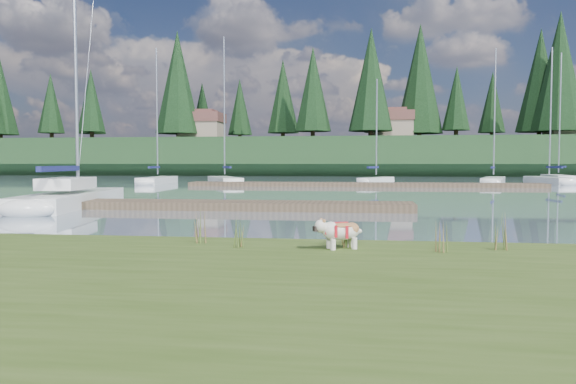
# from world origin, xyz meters

# --- Properties ---
(ground) EXTENTS (200.00, 200.00, 0.00)m
(ground) POSITION_xyz_m (0.00, 30.00, 0.00)
(ground) COLOR gray
(ground) RESTS_ON ground
(bank) EXTENTS (60.00, 9.00, 0.35)m
(bank) POSITION_xyz_m (0.00, -6.00, 0.17)
(bank) COLOR #3C501D
(bank) RESTS_ON ground
(ridge) EXTENTS (200.00, 20.00, 5.00)m
(ridge) POSITION_xyz_m (0.00, 73.00, 2.50)
(ridge) COLOR black
(ridge) RESTS_ON ground
(bulldog) EXTENTS (0.84, 0.57, 0.49)m
(bulldog) POSITION_xyz_m (1.76, -2.61, 0.66)
(bulldog) COLOR silver
(bulldog) RESTS_ON bank
(sailboat_main) EXTENTS (3.60, 10.10, 14.15)m
(sailboat_main) POSITION_xyz_m (-9.85, 10.35, 0.42)
(sailboat_main) COLOR silver
(sailboat_main) RESTS_ON ground
(dock_near) EXTENTS (16.00, 2.00, 0.30)m
(dock_near) POSITION_xyz_m (-4.00, 9.00, 0.15)
(dock_near) COLOR #4C3D2C
(dock_near) RESTS_ON ground
(dock_far) EXTENTS (26.00, 2.20, 0.30)m
(dock_far) POSITION_xyz_m (2.00, 30.00, 0.15)
(dock_far) COLOR #4C3D2C
(dock_far) RESTS_ON ground
(sailboat_bg_0) EXTENTS (2.08, 8.02, 11.52)m
(sailboat_bg_0) POSITION_xyz_m (-15.26, 34.47, 0.32)
(sailboat_bg_0) COLOR silver
(sailboat_bg_0) RESTS_ON ground
(sailboat_bg_1) EXTENTS (5.03, 8.27, 12.44)m
(sailboat_bg_1) POSITION_xyz_m (-9.88, 35.18, 0.33)
(sailboat_bg_1) COLOR silver
(sailboat_bg_1) RESTS_ON ground
(sailboat_bg_2) EXTENTS (3.41, 5.56, 8.73)m
(sailboat_bg_2) POSITION_xyz_m (3.35, 35.25, 0.34)
(sailboat_bg_2) COLOR silver
(sailboat_bg_2) RESTS_ON ground
(sailboat_bg_3) EXTENTS (3.55, 7.73, 11.23)m
(sailboat_bg_3) POSITION_xyz_m (12.90, 36.75, 0.33)
(sailboat_bg_3) COLOR silver
(sailboat_bg_3) RESTS_ON ground
(sailboat_bg_4) EXTENTS (2.50, 7.98, 11.58)m
(sailboat_bg_4) POSITION_xyz_m (17.65, 38.90, 0.33)
(sailboat_bg_4) COLOR silver
(sailboat_bg_4) RESTS_ON ground
(sailboat_bg_5) EXTENTS (2.58, 9.04, 12.63)m
(sailboat_bg_5) POSITION_xyz_m (21.24, 47.26, 0.32)
(sailboat_bg_5) COLOR silver
(sailboat_bg_5) RESTS_ON ground
(weed_0) EXTENTS (0.17, 0.14, 0.54)m
(weed_0) POSITION_xyz_m (0.09, -2.68, 0.58)
(weed_0) COLOR #475B23
(weed_0) RESTS_ON bank
(weed_1) EXTENTS (0.17, 0.14, 0.42)m
(weed_1) POSITION_xyz_m (1.85, -2.20, 0.53)
(weed_1) COLOR #475B23
(weed_1) RESTS_ON bank
(weed_2) EXTENTS (0.17, 0.14, 0.60)m
(weed_2) POSITION_xyz_m (3.38, -2.76, 0.60)
(weed_2) COLOR #475B23
(weed_2) RESTS_ON bank
(weed_3) EXTENTS (0.17, 0.14, 0.63)m
(weed_3) POSITION_xyz_m (-0.74, -2.31, 0.61)
(weed_3) COLOR #475B23
(weed_3) RESTS_ON bank
(weed_4) EXTENTS (0.17, 0.14, 0.44)m
(weed_4) POSITION_xyz_m (1.91, -2.55, 0.53)
(weed_4) COLOR #475B23
(weed_4) RESTS_ON bank
(weed_5) EXTENTS (0.17, 0.14, 0.64)m
(weed_5) POSITION_xyz_m (4.36, -2.37, 0.62)
(weed_5) COLOR #475B23
(weed_5) RESTS_ON bank
(mud_lip) EXTENTS (60.00, 0.50, 0.14)m
(mud_lip) POSITION_xyz_m (0.00, -1.60, 0.07)
(mud_lip) COLOR #33281C
(mud_lip) RESTS_ON ground
(conifer_1) EXTENTS (4.40, 4.40, 11.30)m
(conifer_1) POSITION_xyz_m (-40.00, 71.00, 11.28)
(conifer_1) COLOR #382619
(conifer_1) RESTS_ON ridge
(conifer_2) EXTENTS (6.60, 6.60, 16.05)m
(conifer_2) POSITION_xyz_m (-25.00, 68.00, 13.54)
(conifer_2) COLOR #382619
(conifer_2) RESTS_ON ridge
(conifer_3) EXTENTS (4.84, 4.84, 12.25)m
(conifer_3) POSITION_xyz_m (-10.00, 72.00, 11.74)
(conifer_3) COLOR #382619
(conifer_3) RESTS_ON ridge
(conifer_4) EXTENTS (6.16, 6.16, 15.10)m
(conifer_4) POSITION_xyz_m (3.00, 66.00, 13.09)
(conifer_4) COLOR #382619
(conifer_4) RESTS_ON ridge
(conifer_5) EXTENTS (3.96, 3.96, 10.35)m
(conifer_5) POSITION_xyz_m (15.00, 70.00, 10.83)
(conifer_5) COLOR #382619
(conifer_5) RESTS_ON ridge
(conifer_6) EXTENTS (7.04, 7.04, 17.00)m
(conifer_6) POSITION_xyz_m (28.00, 68.00, 13.99)
(conifer_6) COLOR #382619
(conifer_6) RESTS_ON ridge
(house_0) EXTENTS (6.30, 5.30, 4.65)m
(house_0) POSITION_xyz_m (-22.00, 70.00, 7.31)
(house_0) COLOR gray
(house_0) RESTS_ON ridge
(house_1) EXTENTS (6.30, 5.30, 4.65)m
(house_1) POSITION_xyz_m (6.00, 71.00, 7.31)
(house_1) COLOR gray
(house_1) RESTS_ON ridge
(house_2) EXTENTS (6.30, 5.30, 4.65)m
(house_2) POSITION_xyz_m (30.00, 69.00, 7.31)
(house_2) COLOR gray
(house_2) RESTS_ON ridge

